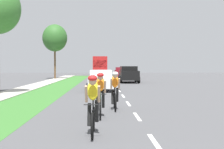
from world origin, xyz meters
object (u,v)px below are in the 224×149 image
Objects in this scene: cyclist_trailing at (100,94)px; cyclist_distant at (115,90)px; suv_black at (129,74)px; pickup_maroon at (122,73)px; sedan_white at (101,80)px; bus_red at (100,65)px; street_tree_far at (55,38)px; cyclist_lead at (93,104)px.

cyclist_distant is (0.59, 1.81, 0.00)m from cyclist_trailing.
cyclist_trailing is 0.37× the size of suv_black.
suv_black is 11.49m from pickup_maroon.
suv_black is at bearing 74.64° from sedan_white.
cyclist_trailing is at bearing -89.58° from bus_red.
pickup_maroon is 13.45m from bus_red.
cyclist_trailing is 1.00× the size of cyclist_distant.
cyclist_trailing is 34.29m from pickup_maroon.
bus_red is at bearing 90.50° from sedan_white.
sedan_white is 0.84× the size of pickup_maroon.
cyclist_distant reaches higher than sedan_white.
suv_black is at bearing -45.63° from street_tree_far.
pickup_maroon is at bearing 82.45° from sedan_white.
cyclist_distant is at bearing -88.82° from bus_red.
cyclist_lead is 4.63m from cyclist_distant.
sedan_white is 11.27m from suv_black.
pickup_maroon is 0.44× the size of bus_red.
cyclist_trailing is at bearing -94.89° from pickup_maroon.
street_tree_far is at bearing 107.70° from sedan_white.
sedan_white is 0.56× the size of street_tree_far.
pickup_maroon is at bearing 90.11° from suv_black.
suv_black is 0.61× the size of street_tree_far.
street_tree_far is (-6.59, 20.65, 4.98)m from sedan_white.
cyclist_lead is at bearing -97.00° from suv_black.
street_tree_far is at bearing -169.89° from pickup_maroon.
bus_red is at bearing 104.12° from pickup_maroon.
cyclist_trailing is 0.22× the size of street_tree_far.
pickup_maroon is (2.96, 22.35, 0.06)m from sedan_white.
suv_black is (2.94, 22.67, 0.14)m from cyclist_trailing.
bus_red is (-0.17, 49.93, 1.17)m from cyclist_lead.
street_tree_far reaches higher than bus_red.
pickup_maroon is (2.34, 32.36, 0.02)m from cyclist_distant.
cyclist_trailing is at bearing 86.34° from cyclist_lead.
cyclist_distant is 0.15× the size of bus_red.
cyclist_trailing is 0.15× the size of bus_red.
bus_red is (-3.29, 24.49, 1.03)m from suv_black.
cyclist_distant is 0.22× the size of street_tree_far.
sedan_white is at bearing -105.36° from suv_black.
bus_red reaches higher than sedan_white.
cyclist_trailing and cyclist_distant have the same top height.
cyclist_distant is at bearing 71.97° from cyclist_trailing.
street_tree_far reaches higher than pickup_maroon.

